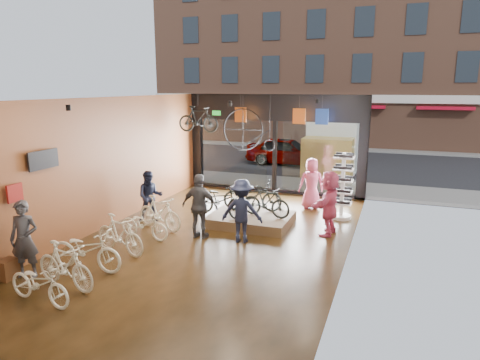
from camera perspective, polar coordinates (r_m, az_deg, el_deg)
The scene contains 36 objects.
ground_plane at distance 11.65m, azimuth -3.58°, elevation -8.33°, with size 7.00×12.00×0.04m, color black.
ceiling at distance 10.90m, azimuth -3.86°, elevation 10.90°, with size 7.00×12.00×0.04m, color black.
wall_left at distance 12.93m, azimuth -18.13°, elevation 1.99°, with size 0.04×12.00×3.80m, color brown.
wall_right at distance 10.23m, azimuth 14.61°, elevation -0.43°, with size 0.04×12.00×3.80m, color beige.
wall_back at distance 6.33m, azimuth -26.70°, elevation -9.37°, with size 7.00×0.04×3.80m, color beige.
storefront at distance 16.70m, azimuth 4.68°, elevation 4.81°, with size 7.00×0.26×3.80m, color black, non-canonical shape.
exit_sign at distance 17.28m, azimuth -3.14°, elevation 8.92°, with size 0.35×0.06×0.18m, color #198C26.
street_road at distance 25.67m, azimuth 10.06°, elevation 3.02°, with size 30.00×18.00×0.02m, color black.
sidewalk_near at distance 18.17m, azimuth 5.60°, elevation -0.49°, with size 30.00×2.40×0.12m, color slate.
sidewalk_far at distance 29.57m, azimuth 11.47°, elevation 4.33°, with size 30.00×2.00×0.12m, color slate.
opposite_building at distance 31.89m, azimuth 12.77°, elevation 17.36°, with size 26.00×5.00×14.00m, color brown.
street_car at distance 22.87m, azimuth 6.22°, elevation 3.86°, with size 1.71×4.24×1.44m, color gray.
box_truck at distance 21.32m, azimuth 12.48°, elevation 4.70°, with size 2.27×6.81×2.68m, color silver, non-canonical shape.
floor_bike_0 at distance 9.26m, azimuth -25.17°, elevation -12.35°, with size 0.54×1.56×0.82m, color #EFE8CA.
floor_bike_1 at distance 9.67m, azimuth -22.30°, elevation -10.51°, with size 0.46×1.64×0.98m, color #EFE8CA.
floor_bike_2 at distance 10.39m, azimuth -19.84°, elevation -8.76°, with size 0.64×1.83×0.96m, color #EFE8CA.
floor_bike_3 at distance 11.12m, azimuth -15.75°, elevation -7.00°, with size 0.47×1.65×0.99m, color #EFE8CA.
floor_bike_4 at distance 12.05m, azimuth -12.65°, elevation -5.77°, with size 0.54×1.55×0.81m, color #EFE8CA.
floor_bike_5 at distance 12.67m, azimuth -10.70°, elevation -4.34°, with size 0.47×1.65×0.99m, color #EFE8CA.
display_platform at distance 13.00m, azimuth 1.43°, elevation -5.29°, with size 2.40×1.80×0.30m, color brown.
display_bike_left at distance 12.75m, azimuth -2.62°, elevation -2.64°, with size 0.65×1.88×0.99m, color black.
display_bike_mid at distance 12.68m, azimuth 3.49°, elevation -2.91°, with size 0.43×1.52×0.91m, color black.
display_bike_right at distance 13.27m, azimuth 1.68°, elevation -2.08°, with size 0.64×1.83×0.96m, color black.
customer_0 at distance 10.44m, azimuth -26.80°, elevation -7.07°, with size 0.63×0.41×1.72m, color #3F3F44.
customer_1 at distance 13.38m, azimuth -11.89°, elevation -2.17°, with size 0.77×0.60×1.59m, color #161C33.
customer_2 at distance 11.70m, azimuth -5.37°, elevation -3.52°, with size 1.06×0.44×1.80m, color #3F3F44.
customer_3 at distance 11.38m, azimuth 0.24°, elevation -4.16°, with size 1.11×0.64×1.71m, color #161C33.
customer_4 at distance 14.71m, azimuth 9.50°, elevation -0.45°, with size 0.85×0.55×1.74m, color #CC4C72.
customer_5 at distance 12.19m, azimuth 11.79°, elevation -3.02°, with size 1.69×0.54×1.83m, color #CC4C72.
sunglasses_rack at distance 13.72m, azimuth 13.51°, elevation -0.79°, with size 0.62×0.51×2.10m, color white, non-canonical shape.
wall_merch at distance 10.52m, azimuth -29.13°, elevation -4.66°, with size 0.40×2.40×2.60m, color navy, non-canonical shape.
penny_farthing at distance 15.56m, azimuth 1.50°, elevation 6.51°, with size 1.92×0.06×1.54m, color black, non-canonical shape.
hung_bike at distance 15.76m, azimuth -5.59°, elevation 8.08°, with size 0.45×1.58×0.95m, color black.
jersey_left at distance 16.18m, azimuth 0.07°, elevation 8.69°, with size 0.45×0.03×0.55m, color #CC5919.
jersey_mid at distance 15.55m, azimuth 7.88°, elevation 8.43°, with size 0.45×0.03×0.55m, color #CC5919.
jersey_right at distance 15.40m, azimuth 10.86°, elevation 8.28°, with size 0.45×0.03×0.55m, color #1E3F99.
Camera 1 is at (4.44, -9.95, 4.11)m, focal length 32.00 mm.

